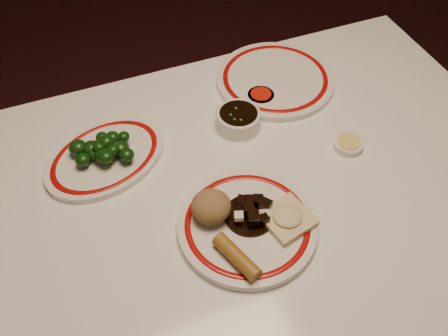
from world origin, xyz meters
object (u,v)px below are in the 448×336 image
main_plate (247,226)px  broccoli_pile (104,149)px  fried_wonton (287,218)px  broccoli_plate (105,157)px  stirfry_heap (252,212)px  soy_bowl (238,120)px  spring_roll (237,257)px  dining_table (260,216)px  rice_mound (211,207)px

main_plate → broccoli_pile: broccoli_pile is taller
fried_wonton → broccoli_plate: bearing=133.7°
stirfry_heap → soy_bowl: bearing=72.8°
spring_roll → soy_bowl: 0.36m
soy_bowl → fried_wonton: bearing=-94.2°
dining_table → main_plate: size_ratio=3.52×
dining_table → broccoli_pile: 0.37m
soy_bowl → broccoli_pile: bearing=178.6°
rice_mound → stirfry_heap: 0.08m
main_plate → broccoli_pile: 0.35m
dining_table → stirfry_heap: (-0.05, -0.06, 0.12)m
spring_roll → broccoli_plate: (-0.16, 0.34, -0.02)m
rice_mound → broccoli_plate: bearing=123.9°
broccoli_plate → spring_roll: bearing=-64.6°
fried_wonton → broccoli_plate: size_ratio=0.32×
main_plate → broccoli_plate: size_ratio=1.04×
main_plate → rice_mound: (-0.06, 0.04, 0.04)m
broccoli_plate → main_plate: bearing=-52.3°
dining_table → main_plate: bearing=-132.1°
fried_wonton → broccoli_pile: 0.41m
main_plate → broccoli_plate: bearing=127.7°
stirfry_heap → soy_bowl: stirfry_heap is taller
spring_roll → stirfry_heap: stirfry_heap is taller
stirfry_heap → broccoli_plate: (-0.23, 0.26, -0.02)m
rice_mound → stirfry_heap: (0.07, -0.03, -0.02)m
rice_mound → soy_bowl: (0.15, 0.22, -0.03)m
dining_table → fried_wonton: fried_wonton is taller
rice_mound → main_plate: bearing=-37.4°
spring_roll → fried_wonton: spring_roll is taller
rice_mound → broccoli_pile: 0.28m
main_plate → fried_wonton: (0.07, -0.02, 0.02)m
broccoli_pile → soy_bowl: (0.30, -0.01, -0.02)m
main_plate → rice_mound: size_ratio=4.43×
rice_mound → soy_bowl: 0.27m
spring_roll → broccoli_plate: spring_roll is taller
spring_roll → stirfry_heap: bearing=31.6°
rice_mound → broccoli_pile: bearing=124.1°
dining_table → broccoli_plate: (-0.28, 0.20, 0.10)m
broccoli_plate → dining_table: bearing=-35.6°
fried_wonton → soy_bowl: bearing=85.8°
dining_table → spring_roll: bearing=-129.8°
rice_mound → stirfry_heap: rice_mound is taller
main_plate → fried_wonton: fried_wonton is taller
rice_mound → broccoli_plate: 0.28m
broccoli_plate → soy_bowl: size_ratio=3.30×
fried_wonton → main_plate: bearing=162.7°
main_plate → broccoli_pile: bearing=127.9°
soy_bowl → spring_roll: bearing=-113.4°
fried_wonton → stirfry_heap: bearing=148.0°
fried_wonton → stirfry_heap: (-0.06, 0.04, 0.00)m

